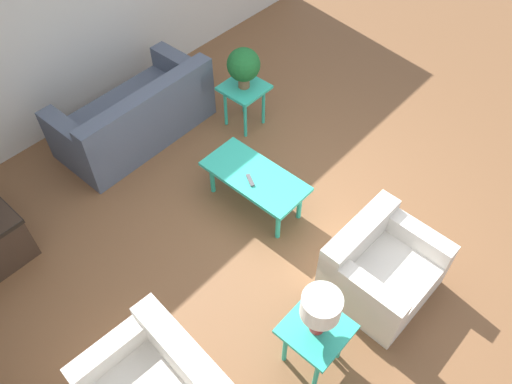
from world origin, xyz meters
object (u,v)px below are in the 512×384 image
Objects in this scene: armchair at (380,268)px; potted_plant at (244,65)px; side_table_lamp at (315,334)px; sofa at (137,117)px; side_table_plant at (244,93)px; table_lamp at (321,308)px; coffee_table at (255,179)px.

armchair is 1.92× the size of potted_plant.
side_table_lamp is 1.14× the size of potted_plant.
sofa reaches higher than side_table_plant.
potted_plant is 1.07× the size of table_lamp.
side_table_lamp is 1.22× the size of table_lamp.
sofa is 1.38m from potted_plant.
armchair is 2.06× the size of table_lamp.
table_lamp is (-2.44, 1.82, 0.42)m from side_table_plant.
side_table_plant is (0.95, -0.87, 0.07)m from coffee_table.
sofa is 3.37m from table_lamp.
side_table_plant reaches higher than coffee_table.
side_table_plant is at bearing -36.71° from table_lamp.
armchair reaches higher than side_table_lamp.
side_table_lamp is at bearing 74.90° from sofa.
side_table_lamp is at bearing -179.18° from armchair.
table_lamp reaches higher than side_table_lamp.
armchair is at bearing -90.78° from table_lamp.
side_table_plant is at bearing 0.00° from potted_plant.
side_table_plant is at bearing -42.52° from coffee_table.
coffee_table is 2.24× the size of potted_plant.
side_table_plant is (-0.78, -1.00, 0.16)m from sofa.
sofa is at bearing 94.16° from armchair.
potted_plant is at bearing 72.29° from armchair.
coffee_table is 1.82m from table_lamp.
sofa is 1.66× the size of coffee_table.
armchair is 0.86× the size of coffee_table.
armchair is 0.97m from side_table_lamp.
side_table_lamp is 0.42m from table_lamp.
potted_plant reaches higher than armchair.
table_lamp is at bearing 143.29° from potted_plant.
armchair is at bearing -179.41° from coffee_table.
potted_plant is at bearing 141.15° from sofa.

